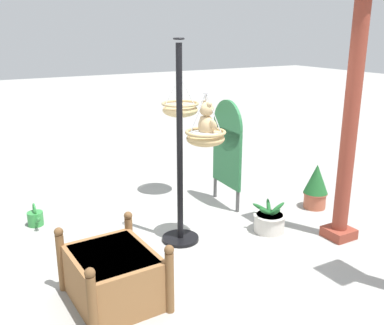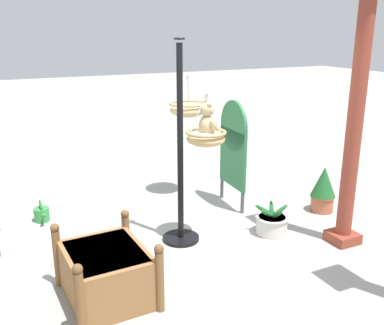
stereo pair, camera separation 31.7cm
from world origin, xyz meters
name	(u,v)px [view 1 (the left image)]	position (x,y,z in m)	size (l,w,h in m)	color
ground_plane	(183,245)	(0.00, 0.00, 0.00)	(40.00, 40.00, 0.00)	#9E9E99
display_pole_central	(180,184)	(-0.13, 0.03, 0.72)	(0.44, 0.44, 2.36)	black
hanging_basket_with_teddy	(206,137)	(0.02, 0.28, 1.28)	(0.46, 0.46, 0.60)	tan
teddy_bear	(207,121)	(0.02, 0.30, 1.46)	(0.28, 0.25, 0.41)	tan
hanging_basket_left_high	(180,109)	(-1.45, 0.75, 1.33)	(0.54, 0.54, 0.60)	tan
greenhouse_pillar_left	(350,123)	(0.76, 1.75, 1.42)	(0.34, 0.34, 2.94)	brown
wooden_planter_box	(113,275)	(0.65, -1.09, 0.26)	(0.98, 0.83, 0.66)	olive
potted_plant_flowering_red	(316,186)	(-0.07, 2.17, 0.33)	(0.34, 0.34, 0.64)	#AD563D
potted_plant_tall_leafy	(269,220)	(0.21, 1.11, 0.15)	(0.41, 0.43, 0.38)	beige
display_sign_board	(227,144)	(-0.81, 1.15, 0.89)	(0.72, 0.09, 1.52)	#286B3D
watering_can	(35,218)	(-1.42, -1.40, 0.10)	(0.35, 0.20, 0.30)	#338C3F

